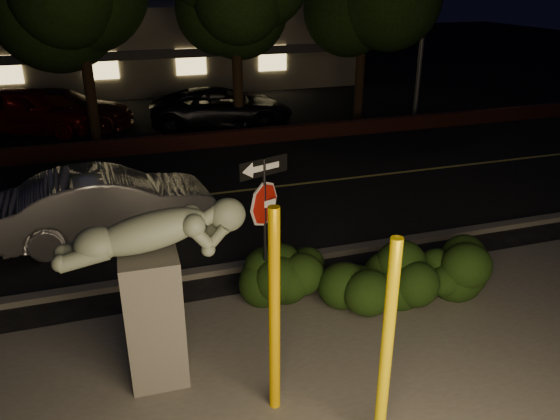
% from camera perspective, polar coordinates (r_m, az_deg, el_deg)
% --- Properties ---
extents(ground, '(90.00, 90.00, 0.00)m').
position_cam_1_polar(ground, '(17.22, -10.13, 4.99)').
color(ground, black).
rests_on(ground, ground).
extents(patio, '(14.00, 6.00, 0.02)m').
position_cam_1_polar(patio, '(7.73, 2.85, -19.86)').
color(patio, '#4C4944').
rests_on(patio, ground).
extents(road, '(80.00, 8.00, 0.01)m').
position_cam_1_polar(road, '(14.42, -8.36, 1.49)').
color(road, black).
rests_on(road, ground).
extents(lane_marking, '(80.00, 0.12, 0.00)m').
position_cam_1_polar(lane_marking, '(14.41, -8.36, 1.54)').
color(lane_marking, '#B9AF4A').
rests_on(lane_marking, road).
extents(curb, '(80.00, 0.25, 0.12)m').
position_cam_1_polar(curb, '(10.74, -4.49, -5.96)').
color(curb, '#4C4944').
rests_on(curb, ground).
extents(brick_wall, '(40.00, 0.35, 0.50)m').
position_cam_1_polar(brick_wall, '(18.38, -10.79, 6.93)').
color(brick_wall, '#4A1E17').
rests_on(brick_wall, ground).
extents(parking_lot, '(40.00, 12.00, 0.01)m').
position_cam_1_polar(parking_lot, '(23.94, -12.66, 9.95)').
color(parking_lot, black).
rests_on(parking_lot, ground).
extents(building, '(22.00, 10.20, 4.00)m').
position_cam_1_polar(building, '(31.48, -14.63, 16.55)').
color(building, '#676052').
rests_on(building, ground).
extents(yellow_pole_left, '(0.14, 0.14, 2.89)m').
position_cam_1_polar(yellow_pole_left, '(6.85, -0.59, -10.89)').
color(yellow_pole_left, '#E2A802').
rests_on(yellow_pole_left, ground).
extents(yellow_pole_right, '(0.14, 0.14, 2.81)m').
position_cam_1_polar(yellow_pole_right, '(6.48, 11.08, -14.11)').
color(yellow_pole_right, yellow).
rests_on(yellow_pole_right, ground).
extents(signpost, '(0.87, 0.32, 2.68)m').
position_cam_1_polar(signpost, '(8.78, -1.63, 0.58)').
color(signpost, black).
rests_on(signpost, ground).
extents(sculpture, '(2.45, 0.79, 2.63)m').
position_cam_1_polar(sculpture, '(7.46, -13.07, -6.87)').
color(sculpture, '#4C4944').
rests_on(sculpture, ground).
extents(hedge_center, '(2.14, 1.48, 1.02)m').
position_cam_1_polar(hedge_center, '(9.64, 1.26, -6.48)').
color(hedge_center, black).
rests_on(hedge_center, ground).
extents(hedge_right, '(1.88, 1.07, 1.21)m').
position_cam_1_polar(hedge_right, '(9.55, 10.10, -6.54)').
color(hedge_right, black).
rests_on(hedge_right, ground).
extents(hedge_far_right, '(1.60, 1.03, 1.09)m').
position_cam_1_polar(hedge_far_right, '(10.16, 17.63, -5.79)').
color(hedge_far_right, black).
rests_on(hedge_far_right, ground).
extents(silver_sedan, '(4.69, 2.06, 1.50)m').
position_cam_1_polar(silver_sedan, '(12.39, -17.46, 0.63)').
color(silver_sedan, '#B1B0B5').
rests_on(silver_sedan, ground).
extents(parked_car_red, '(5.36, 3.92, 1.70)m').
position_cam_1_polar(parked_car_red, '(21.87, -24.58, 9.47)').
color(parked_car_red, maroon).
rests_on(parked_car_red, ground).
extents(parked_car_darkred, '(5.34, 2.89, 1.47)m').
position_cam_1_polar(parked_car_darkred, '(22.02, -21.77, 9.68)').
color(parked_car_darkred, '#461810').
rests_on(parked_car_darkred, ground).
extents(parked_car_dark, '(5.65, 3.42, 1.47)m').
position_cam_1_polar(parked_car_dark, '(20.96, -6.10, 10.57)').
color(parked_car_dark, black).
rests_on(parked_car_dark, ground).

